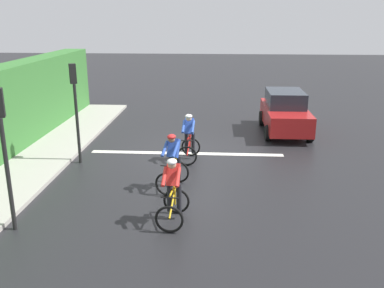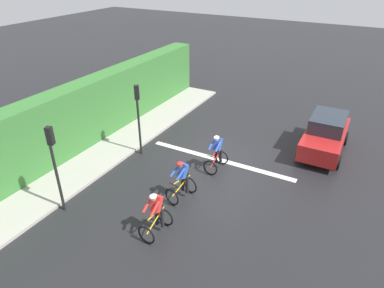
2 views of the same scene
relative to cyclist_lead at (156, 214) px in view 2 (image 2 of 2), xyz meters
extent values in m
plane|color=black|center=(0.09, -5.56, -0.80)|extent=(80.00, 80.00, 0.00)
cube|color=#ADA89E|center=(5.37, -3.56, -0.74)|extent=(2.80, 19.09, 0.12)
cube|color=gray|center=(6.27, -3.56, -0.46)|extent=(0.44, 19.09, 0.67)
cube|color=#387533|center=(6.57, -3.56, 0.76)|extent=(1.10, 19.09, 3.11)
cube|color=silver|center=(0.09, -5.33, -0.79)|extent=(7.00, 0.30, 0.01)
torus|color=black|center=(0.03, 0.55, -0.46)|extent=(0.68, 0.10, 0.68)
torus|color=black|center=(-0.03, -0.47, -0.46)|extent=(0.68, 0.10, 0.68)
cylinder|color=gold|center=(0.00, 0.04, -0.21)|extent=(0.11, 0.99, 0.51)
cylinder|color=gold|center=(-0.02, -0.27, -0.18)|extent=(0.04, 0.04, 0.55)
cylinder|color=gold|center=(0.01, 0.09, 0.07)|extent=(0.09, 0.72, 0.04)
cube|color=black|center=(-0.02, -0.27, 0.11)|extent=(0.11, 0.23, 0.04)
cylinder|color=black|center=(0.03, 0.45, 0.04)|extent=(0.42, 0.06, 0.03)
cube|color=red|center=(0.00, -0.06, 0.41)|extent=(0.33, 0.43, 0.57)
sphere|color=tan|center=(0.01, 0.09, 0.72)|extent=(0.20, 0.20, 0.20)
ellipsoid|color=silver|center=(0.01, 0.09, 0.79)|extent=(0.26, 0.29, 0.14)
cylinder|color=black|center=(-0.13, -0.16, -0.23)|extent=(0.12, 0.12, 0.74)
cylinder|color=black|center=(0.11, -0.17, -0.23)|extent=(0.12, 0.12, 0.74)
cylinder|color=red|center=(-0.15, 0.23, 0.47)|extent=(0.12, 0.48, 0.37)
cylinder|color=red|center=(0.17, 0.21, 0.47)|extent=(0.12, 0.48, 0.37)
torus|color=black|center=(0.35, -1.54, -0.46)|extent=(0.68, 0.21, 0.68)
torus|color=black|center=(0.12, -2.54, -0.46)|extent=(0.68, 0.21, 0.68)
cylinder|color=gold|center=(0.24, -2.04, -0.21)|extent=(0.27, 0.97, 0.51)
cylinder|color=gold|center=(0.17, -2.34, -0.18)|extent=(0.04, 0.04, 0.55)
cylinder|color=gold|center=(0.25, -1.99, 0.07)|extent=(0.20, 0.71, 0.04)
cube|color=black|center=(0.17, -2.34, 0.11)|extent=(0.15, 0.24, 0.04)
cylinder|color=black|center=(0.33, -1.64, 0.04)|extent=(0.42, 0.13, 0.03)
cube|color=#2D51B7|center=(0.21, -2.14, 0.41)|extent=(0.38, 0.47, 0.57)
sphere|color=#9E7051|center=(0.25, -1.99, 0.72)|extent=(0.20, 0.20, 0.20)
ellipsoid|color=red|center=(0.25, -1.99, 0.79)|extent=(0.30, 0.33, 0.14)
cylinder|color=black|center=(0.07, -2.21, -0.23)|extent=(0.12, 0.12, 0.74)
cylinder|color=black|center=(0.31, -2.27, -0.23)|extent=(0.12, 0.12, 0.74)
cylinder|color=#2D51B7|center=(0.12, -1.83, 0.47)|extent=(0.20, 0.49, 0.37)
cylinder|color=#2D51B7|center=(0.43, -1.90, 0.47)|extent=(0.20, 0.49, 0.37)
torus|color=black|center=(-0.03, -4.03, -0.46)|extent=(0.68, 0.10, 0.68)
torus|color=black|center=(-0.09, -5.05, -0.46)|extent=(0.68, 0.10, 0.68)
cylinder|color=red|center=(-0.06, -4.54, -0.21)|extent=(0.10, 0.99, 0.51)
cylinder|color=red|center=(-0.07, -4.85, -0.18)|extent=(0.04, 0.04, 0.55)
cylinder|color=red|center=(-0.05, -4.49, 0.07)|extent=(0.09, 0.72, 0.04)
cube|color=black|center=(-0.07, -4.85, 0.11)|extent=(0.11, 0.23, 0.04)
cylinder|color=black|center=(-0.03, -4.13, 0.04)|extent=(0.42, 0.06, 0.03)
cube|color=#2D51B7|center=(-0.06, -4.64, 0.41)|extent=(0.32, 0.43, 0.57)
sphere|color=beige|center=(-0.05, -4.49, 0.72)|extent=(0.20, 0.20, 0.20)
ellipsoid|color=silver|center=(-0.05, -4.49, 0.79)|extent=(0.26, 0.29, 0.14)
cylinder|color=black|center=(-0.19, -4.74, -0.23)|extent=(0.12, 0.12, 0.74)
cylinder|color=black|center=(0.05, -4.75, -0.23)|extent=(0.12, 0.12, 0.74)
cylinder|color=#2D51B7|center=(-0.21, -4.35, 0.47)|extent=(0.12, 0.48, 0.37)
cylinder|color=#2D51B7|center=(0.11, -4.37, 0.47)|extent=(0.12, 0.48, 0.37)
cube|color=#B21E1E|center=(-3.87, -8.44, -0.10)|extent=(1.72, 4.11, 0.80)
cube|color=#262D38|center=(-3.86, -8.69, 0.63)|extent=(1.51, 2.14, 0.66)
cylinder|color=black|center=(-4.71, -7.17, -0.48)|extent=(0.22, 0.64, 0.64)
cylinder|color=black|center=(-3.04, -7.16, -0.48)|extent=(0.22, 0.64, 0.64)
cylinder|color=black|center=(-4.69, -9.72, -0.48)|extent=(0.22, 0.64, 0.64)
cylinder|color=black|center=(-3.03, -9.71, -0.48)|extent=(0.22, 0.64, 0.64)
cube|color=#EAEACC|center=(-4.39, -6.43, 0.00)|extent=(0.28, 0.08, 0.16)
cube|color=#EAEACC|center=(-3.37, -6.43, 0.00)|extent=(0.28, 0.08, 0.16)
cylinder|color=black|center=(3.64, -4.09, 0.55)|extent=(0.10, 0.10, 2.70)
cube|color=black|center=(3.68, -4.18, 2.22)|extent=(0.27, 0.27, 0.64)
sphere|color=red|center=(3.74, -4.28, 2.42)|extent=(0.11, 0.11, 0.11)
sphere|color=orange|center=(3.74, -4.28, 2.22)|extent=(0.11, 0.11, 0.11)
sphere|color=green|center=(3.74, -4.28, 2.02)|extent=(0.11, 0.11, 0.11)
cylinder|color=black|center=(3.69, 0.62, 0.55)|extent=(0.10, 0.10, 2.70)
cube|color=black|center=(3.73, 0.53, 2.22)|extent=(0.26, 0.26, 0.64)
sphere|color=red|center=(3.77, 0.43, 2.42)|extent=(0.11, 0.11, 0.11)
sphere|color=orange|center=(3.77, 0.43, 2.22)|extent=(0.11, 0.11, 0.11)
sphere|color=green|center=(3.77, 0.43, 2.02)|extent=(0.11, 0.11, 0.11)
camera|label=1|loc=(-1.06, 9.32, 4.08)|focal=39.72mm
camera|label=2|loc=(-5.22, 7.09, 7.43)|focal=32.04mm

